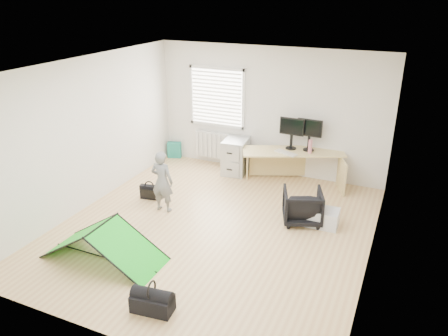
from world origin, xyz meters
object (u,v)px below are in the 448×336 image
at_px(person, 162,182).
at_px(duffel_bag, 152,303).
at_px(storage_crate, 322,217).
at_px(office_chair, 302,206).
at_px(desk, 292,166).
at_px(monitor_right, 309,139).
at_px(kite, 103,242).
at_px(laptop_bag, 150,192).
at_px(monitor_left, 291,138).
at_px(filing_cabinet, 236,156).
at_px(thermos, 310,147).

bearing_deg(person, duffel_bag, 115.95).
bearing_deg(storage_crate, office_chair, -178.08).
xyz_separation_m(person, duffel_bag, (1.28, -2.38, -0.46)).
distance_m(desk, duffel_bag, 4.58).
bearing_deg(monitor_right, kite, -114.22).
bearing_deg(laptop_bag, person, -41.88).
bearing_deg(duffel_bag, desk, 76.82).
distance_m(desk, monitor_left, 0.60).
distance_m(filing_cabinet, thermos, 1.67).
xyz_separation_m(desk, kite, (-1.79, -3.86, -0.06)).
bearing_deg(monitor_left, filing_cabinet, -173.26).
bearing_deg(monitor_left, duffel_bag, -93.30).
distance_m(filing_cabinet, office_chair, 2.45).
relative_size(desk, office_chair, 3.10).
xyz_separation_m(desk, monitor_right, (0.27, 0.15, 0.59)).
xyz_separation_m(filing_cabinet, monitor_left, (1.19, 0.10, 0.56)).
xyz_separation_m(kite, storage_crate, (2.77, 2.32, -0.13)).
bearing_deg(kite, duffel_bag, -28.02).
bearing_deg(kite, thermos, 61.05).
bearing_deg(thermos, monitor_right, 113.84).
xyz_separation_m(desk, laptop_bag, (-2.27, -1.87, -0.21)).
xyz_separation_m(thermos, duffel_bag, (-0.84, -4.54, -0.72)).
bearing_deg(thermos, laptop_bag, -144.41).
height_order(monitor_right, laptop_bag, monitor_right).
relative_size(filing_cabinet, duffel_bag, 1.45).
xyz_separation_m(kite, laptop_bag, (-0.48, 1.99, -0.15)).
bearing_deg(person, monitor_right, -134.05).
xyz_separation_m(monitor_left, laptop_bag, (-2.19, -1.97, -0.80)).
xyz_separation_m(filing_cabinet, office_chair, (1.89, -1.55, -0.08)).
relative_size(monitor_left, kite, 0.27).
height_order(monitor_left, laptop_bag, monitor_left).
relative_size(filing_cabinet, kite, 0.41).
xyz_separation_m(person, laptop_bag, (-0.49, 0.30, -0.43)).
height_order(desk, kite, desk).
xyz_separation_m(storage_crate, laptop_bag, (-3.25, -0.33, -0.01)).
xyz_separation_m(desk, monitor_left, (-0.08, 0.10, 0.59)).
relative_size(desk, storage_crate, 3.78).
height_order(monitor_left, thermos, monitor_left).
relative_size(storage_crate, duffel_bag, 1.03).
xyz_separation_m(monitor_right, office_chair, (0.35, -1.71, -0.64)).
bearing_deg(monitor_right, thermos, -63.17).
bearing_deg(laptop_bag, kite, -86.88).
bearing_deg(storage_crate, desk, 122.30).
relative_size(monitor_left, thermos, 1.82).
xyz_separation_m(filing_cabinet, storage_crate, (2.24, -1.54, -0.23)).
height_order(monitor_left, office_chair, monitor_left).
bearing_deg(kite, laptop_bag, 103.62).
bearing_deg(filing_cabinet, laptop_bag, -124.28).
xyz_separation_m(thermos, person, (-2.13, -2.17, -0.26)).
bearing_deg(thermos, kite, -118.91).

